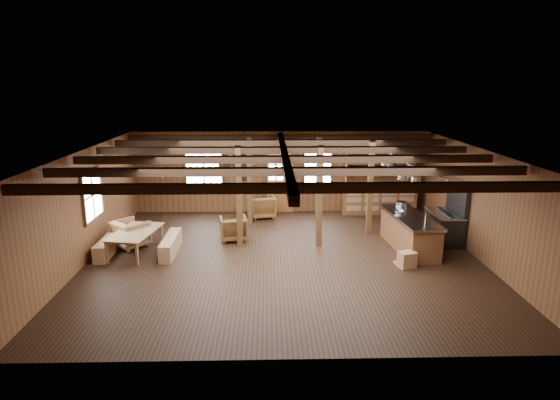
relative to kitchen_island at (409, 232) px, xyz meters
name	(u,v)px	position (x,y,z in m)	size (l,w,h in m)	color
room	(284,206)	(-3.43, -0.65, 0.92)	(10.04, 9.04, 2.84)	black
ceiling_joists	(284,155)	(-3.43, -0.48, 2.20)	(9.80, 8.82, 0.18)	black
timber_posts	(300,188)	(-2.91, 1.43, 0.92)	(3.95, 2.35, 2.80)	#432B13
back_door	(280,187)	(-3.43, 3.80, 0.40)	(1.02, 0.08, 2.15)	brown
window_back_left	(204,167)	(-6.03, 3.81, 1.12)	(1.32, 0.06, 1.32)	white
window_back_right	(318,167)	(-2.13, 3.81, 1.12)	(1.02, 0.06, 1.32)	white
window_left	(92,195)	(-8.39, -0.15, 1.12)	(0.14, 1.24, 1.32)	white
notice_boards	(236,166)	(-4.93, 3.80, 1.16)	(1.08, 0.03, 0.90)	beige
back_counter	(379,196)	(-0.03, 3.55, 0.12)	(2.55, 0.60, 2.45)	brown
pendant_lamps	(199,166)	(-5.68, 0.35, 1.77)	(1.86, 2.36, 0.66)	#2B2B2D
pot_rack	(398,169)	(-0.52, -0.33, 1.81)	(0.35, 3.00, 0.44)	#2B2B2D
kitchen_island	(409,232)	(0.00, 0.00, 0.00)	(1.11, 2.57, 1.20)	brown
step_stool	(407,260)	(-0.43, -1.31, -0.28)	(0.45, 0.32, 0.40)	#9B6B46
commercial_range	(446,221)	(1.22, 0.60, 0.11)	(0.77, 1.44, 1.79)	#2B2B2D
dining_table	(137,242)	(-7.33, -0.17, -0.17)	(1.74, 0.97, 0.61)	olive
bench_wall	(109,246)	(-8.08, -0.17, -0.26)	(0.30, 1.61, 0.44)	#9B6B46
bench_aisle	(171,245)	(-6.44, -0.17, -0.25)	(0.31, 1.65, 0.45)	#9B6B46
armchair_a	(234,228)	(-4.84, 0.86, -0.13)	(0.74, 0.76, 0.69)	brown
armchair_b	(263,207)	(-4.03, 3.12, -0.11)	(0.79, 0.81, 0.74)	brown
armchair_c	(131,234)	(-7.63, 0.35, -0.09)	(0.82, 0.84, 0.77)	#8B5F3F
counter_pot	(402,205)	(-0.03, 0.81, 0.55)	(0.30, 0.30, 0.18)	silver
bowl	(399,212)	(-0.23, 0.29, 0.49)	(0.27, 0.27, 0.07)	silver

